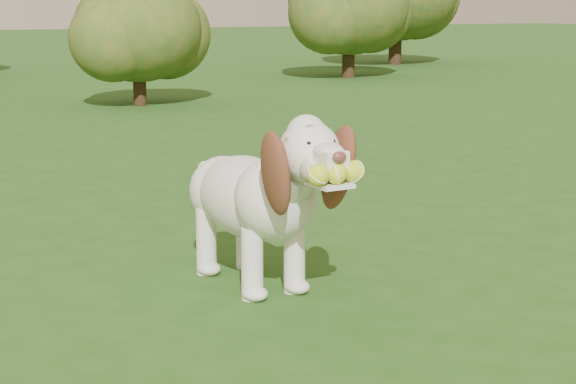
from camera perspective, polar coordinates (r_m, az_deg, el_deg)
ground at (r=3.55m, az=2.22°, el=-6.46°), size 80.00×80.00×0.00m
dog at (r=3.61m, az=-1.72°, el=-0.03°), size 0.37×1.07×0.70m
shrub_c at (r=10.47m, az=-8.88°, el=9.58°), size 1.35×1.35×1.40m
shrub_f at (r=14.41m, az=3.64°, el=11.12°), size 1.80×1.80×1.86m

